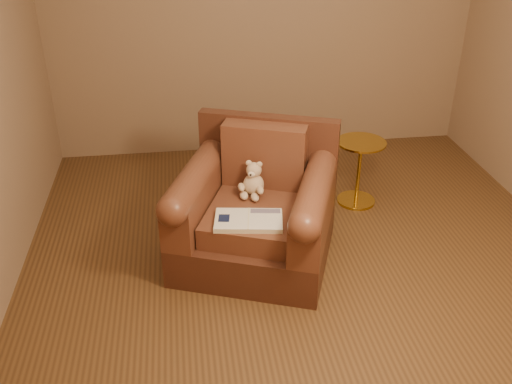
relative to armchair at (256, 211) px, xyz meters
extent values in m
plane|color=brown|center=(0.33, -0.12, -0.36)|extent=(4.00, 4.00, 0.00)
cube|color=#92745A|center=(0.33, 1.88, 0.99)|extent=(4.00, 0.02, 2.70)
cube|color=#92745A|center=(0.33, -2.12, 0.99)|extent=(4.00, 0.02, 2.70)
cube|color=#492518|center=(-0.02, -0.04, -0.21)|extent=(1.31, 1.28, 0.29)
cube|color=#492518|center=(0.14, 0.37, 0.25)|extent=(1.00, 0.46, 0.64)
cube|color=brown|center=(-0.03, -0.09, 0.01)|extent=(0.82, 0.89, 0.15)
cube|color=brown|center=(0.09, 0.24, 0.32)|extent=(0.62, 0.37, 0.46)
cube|color=brown|center=(-0.42, 0.06, 0.09)|extent=(0.50, 0.89, 0.33)
cube|color=brown|center=(0.35, -0.24, 0.09)|extent=(0.50, 0.89, 0.33)
cylinder|color=brown|center=(-0.42, 0.06, 0.26)|extent=(0.50, 0.89, 0.21)
cylinder|color=brown|center=(0.35, -0.24, 0.26)|extent=(0.50, 0.89, 0.21)
ellipsoid|color=beige|center=(-0.01, 0.11, 0.16)|extent=(0.15, 0.14, 0.16)
sphere|color=beige|center=(0.00, 0.12, 0.27)|extent=(0.11, 0.11, 0.11)
ellipsoid|color=beige|center=(-0.03, 0.14, 0.31)|extent=(0.04, 0.03, 0.04)
ellipsoid|color=beige|center=(0.03, 0.10, 0.31)|extent=(0.04, 0.03, 0.04)
ellipsoid|color=beige|center=(-0.03, 0.07, 0.26)|extent=(0.05, 0.03, 0.04)
sphere|color=black|center=(-0.03, 0.05, 0.26)|extent=(0.02, 0.02, 0.02)
ellipsoid|color=beige|center=(-0.10, 0.08, 0.16)|extent=(0.05, 0.10, 0.05)
ellipsoid|color=beige|center=(0.03, 0.02, 0.16)|extent=(0.05, 0.10, 0.05)
ellipsoid|color=beige|center=(-0.08, 0.04, 0.11)|extent=(0.06, 0.10, 0.05)
ellipsoid|color=beige|center=(-0.01, 0.01, 0.11)|extent=(0.06, 0.10, 0.05)
cube|color=beige|center=(-0.09, -0.28, 0.10)|extent=(0.48, 0.33, 0.03)
cube|color=white|center=(-0.20, -0.26, 0.12)|extent=(0.25, 0.29, 0.00)
cube|color=white|center=(0.02, -0.29, 0.12)|extent=(0.25, 0.29, 0.00)
cube|color=beige|center=(-0.09, -0.28, 0.12)|extent=(0.05, 0.26, 0.00)
cube|color=#0F1638|center=(-0.25, -0.25, 0.12)|extent=(0.09, 0.10, 0.00)
cube|color=slate|center=(0.03, -0.20, 0.12)|extent=(0.21, 0.08, 0.00)
cylinder|color=gold|center=(0.95, 0.63, -0.35)|extent=(0.32, 0.32, 0.02)
cylinder|color=gold|center=(0.95, 0.63, -0.08)|extent=(0.03, 0.03, 0.52)
cylinder|color=gold|center=(0.95, 0.63, 0.19)|extent=(0.40, 0.40, 0.02)
cylinder|color=gold|center=(0.95, 0.63, 0.18)|extent=(0.03, 0.03, 0.02)
camera|label=1|loc=(-0.48, -3.42, 2.07)|focal=40.00mm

